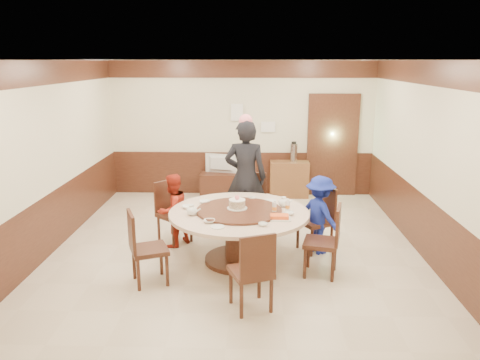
{
  "coord_description": "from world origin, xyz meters",
  "views": [
    {
      "loc": [
        0.27,
        -6.76,
        2.8
      ],
      "look_at": [
        0.06,
        -0.15,
        1.1
      ],
      "focal_mm": 35.0,
      "sensor_mm": 36.0,
      "label": 1
    }
  ],
  "objects_px": {
    "person_standing": "(246,177)",
    "side_cabinet": "(289,179)",
    "person_red": "(173,210)",
    "shrimp_platter": "(279,217)",
    "banquet_table": "(239,226)",
    "person_blue": "(320,215)",
    "thermos": "(294,153)",
    "birthday_cake": "(237,204)",
    "television": "(221,164)",
    "tv_stand": "(221,185)"
  },
  "relations": [
    {
      "from": "birthday_cake",
      "to": "side_cabinet",
      "type": "height_order",
      "value": "birthday_cake"
    },
    {
      "from": "shrimp_platter",
      "to": "person_blue",
      "type": "bearing_deg",
      "value": 47.14
    },
    {
      "from": "person_red",
      "to": "television",
      "type": "bearing_deg",
      "value": -153.59
    },
    {
      "from": "television",
      "to": "person_red",
      "type": "bearing_deg",
      "value": 90.68
    },
    {
      "from": "person_red",
      "to": "person_blue",
      "type": "bearing_deg",
      "value": 122.38
    },
    {
      "from": "person_standing",
      "to": "thermos",
      "type": "bearing_deg",
      "value": -110.06
    },
    {
      "from": "television",
      "to": "thermos",
      "type": "height_order",
      "value": "thermos"
    },
    {
      "from": "banquet_table",
      "to": "birthday_cake",
      "type": "distance_m",
      "value": 0.32
    },
    {
      "from": "banquet_table",
      "to": "person_standing",
      "type": "xyz_separation_m",
      "value": [
        0.07,
        1.21,
        0.41
      ]
    },
    {
      "from": "person_red",
      "to": "television",
      "type": "distance_m",
      "value": 2.8
    },
    {
      "from": "birthday_cake",
      "to": "shrimp_platter",
      "type": "bearing_deg",
      "value": -32.11
    },
    {
      "from": "person_blue",
      "to": "birthday_cake",
      "type": "height_order",
      "value": "person_blue"
    },
    {
      "from": "shrimp_platter",
      "to": "tv_stand",
      "type": "height_order",
      "value": "shrimp_platter"
    },
    {
      "from": "person_red",
      "to": "television",
      "type": "xyz_separation_m",
      "value": [
        0.53,
        2.74,
        0.13
      ]
    },
    {
      "from": "person_red",
      "to": "tv_stand",
      "type": "relative_size",
      "value": 1.34
    },
    {
      "from": "person_standing",
      "to": "television",
      "type": "height_order",
      "value": "person_standing"
    },
    {
      "from": "television",
      "to": "banquet_table",
      "type": "bearing_deg",
      "value": 110.31
    },
    {
      "from": "person_blue",
      "to": "shrimp_platter",
      "type": "relative_size",
      "value": 3.91
    },
    {
      "from": "side_cabinet",
      "to": "person_standing",
      "type": "bearing_deg",
      "value": -112.4
    },
    {
      "from": "person_red",
      "to": "tv_stand",
      "type": "height_order",
      "value": "person_red"
    },
    {
      "from": "person_blue",
      "to": "television",
      "type": "bearing_deg",
      "value": -6.14
    },
    {
      "from": "person_red",
      "to": "side_cabinet",
      "type": "distance_m",
      "value": 3.41
    },
    {
      "from": "person_standing",
      "to": "side_cabinet",
      "type": "distance_m",
      "value": 2.37
    },
    {
      "from": "banquet_table",
      "to": "television",
      "type": "distance_m",
      "value": 3.35
    },
    {
      "from": "banquet_table",
      "to": "person_blue",
      "type": "bearing_deg",
      "value": 17.11
    },
    {
      "from": "person_standing",
      "to": "television",
      "type": "relative_size",
      "value": 2.73
    },
    {
      "from": "shrimp_platter",
      "to": "side_cabinet",
      "type": "relative_size",
      "value": 0.38
    },
    {
      "from": "shrimp_platter",
      "to": "tv_stand",
      "type": "xyz_separation_m",
      "value": [
        -1.05,
        3.63,
        -0.53
      ]
    },
    {
      "from": "tv_stand",
      "to": "person_blue",
      "type": "bearing_deg",
      "value": -60.23
    },
    {
      "from": "tv_stand",
      "to": "television",
      "type": "distance_m",
      "value": 0.45
    },
    {
      "from": "banquet_table",
      "to": "person_standing",
      "type": "bearing_deg",
      "value": 86.91
    },
    {
      "from": "birthday_cake",
      "to": "television",
      "type": "height_order",
      "value": "birthday_cake"
    },
    {
      "from": "banquet_table",
      "to": "person_red",
      "type": "xyz_separation_m",
      "value": [
        -1.03,
        0.56,
        0.04
      ]
    },
    {
      "from": "tv_stand",
      "to": "side_cabinet",
      "type": "bearing_deg",
      "value": 1.19
    },
    {
      "from": "banquet_table",
      "to": "tv_stand",
      "type": "bearing_deg",
      "value": 98.61
    },
    {
      "from": "birthday_cake",
      "to": "person_blue",
      "type": "bearing_deg",
      "value": 15.0
    },
    {
      "from": "thermos",
      "to": "side_cabinet",
      "type": "bearing_deg",
      "value": 180.0
    },
    {
      "from": "birthday_cake",
      "to": "thermos",
      "type": "bearing_deg",
      "value": 72.36
    },
    {
      "from": "tv_stand",
      "to": "thermos",
      "type": "height_order",
      "value": "thermos"
    },
    {
      "from": "person_standing",
      "to": "side_cabinet",
      "type": "bearing_deg",
      "value": -108.3
    },
    {
      "from": "banquet_table",
      "to": "shrimp_platter",
      "type": "distance_m",
      "value": 0.68
    },
    {
      "from": "person_blue",
      "to": "shrimp_platter",
      "type": "distance_m",
      "value": 0.95
    },
    {
      "from": "person_standing",
      "to": "person_red",
      "type": "relative_size",
      "value": 1.65
    },
    {
      "from": "person_blue",
      "to": "person_red",
      "type": "bearing_deg",
      "value": 49.03
    },
    {
      "from": "birthday_cake",
      "to": "television",
      "type": "xyz_separation_m",
      "value": [
        -0.47,
        3.26,
        -0.15
      ]
    },
    {
      "from": "person_red",
      "to": "shrimp_platter",
      "type": "height_order",
      "value": "person_red"
    },
    {
      "from": "side_cabinet",
      "to": "thermos",
      "type": "height_order",
      "value": "thermos"
    },
    {
      "from": "person_blue",
      "to": "side_cabinet",
      "type": "relative_size",
      "value": 1.47
    },
    {
      "from": "thermos",
      "to": "banquet_table",
      "type": "bearing_deg",
      "value": -106.99
    },
    {
      "from": "person_red",
      "to": "side_cabinet",
      "type": "xyz_separation_m",
      "value": [
        1.98,
        2.77,
        -0.19
      ]
    }
  ]
}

